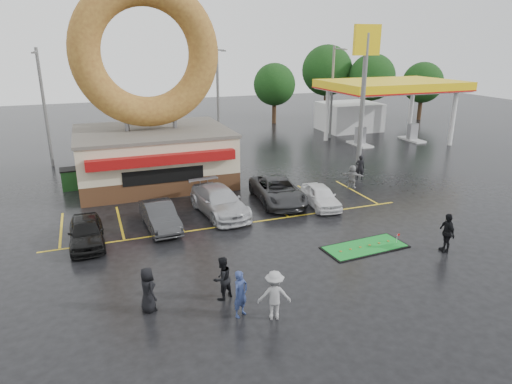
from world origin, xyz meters
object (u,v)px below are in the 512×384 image
object	(u,v)px
streetlight_left	(44,105)
person_blue	(241,294)
dumpster	(76,179)
streetlight_mid	(218,96)
donut_shop	(151,118)
car_white	(321,196)
person_cameraman	(447,233)
car_black	(86,232)
car_dgrey	(160,216)
streetlight_right	(333,90)
car_silver	(219,201)
car_grey	(278,190)
gas_station	(372,101)
putting_green	(365,247)
shell_sign	(365,70)

from	to	relation	value
streetlight_left	person_blue	xyz separation A→B (m)	(7.37, -24.73, -3.90)
dumpster	streetlight_mid	bearing A→B (deg)	29.42
donut_shop	car_white	bearing A→B (deg)	-45.42
car_white	person_cameraman	size ratio (longest dim) A/B	2.01
streetlight_mid	dumpster	xyz separation A→B (m)	(-12.21, -7.65, -4.13)
car_black	person_blue	xyz separation A→B (m)	(5.09, -8.31, 0.21)
streetlight_left	person_blue	distance (m)	26.10
car_dgrey	streetlight_mid	bearing A→B (deg)	60.08
car_black	person_blue	world-z (taller)	person_blue
streetlight_right	car_silver	bearing A→B (deg)	-134.76
streetlight_mid	streetlight_left	bearing A→B (deg)	-175.91
car_silver	streetlight_left	bearing A→B (deg)	116.12
streetlight_left	car_silver	distance (m)	17.91
donut_shop	car_dgrey	bearing A→B (deg)	-96.86
car_grey	person_cameraman	world-z (taller)	person_cameraman
gas_station	putting_green	world-z (taller)	gas_station
car_white	putting_green	distance (m)	5.94
streetlight_mid	car_dgrey	distance (m)	18.87
donut_shop	car_silver	xyz separation A→B (m)	(2.47, -7.72, -3.70)
gas_station	car_grey	xyz separation A→B (m)	(-16.62, -14.99, -2.95)
car_grey	putting_green	size ratio (longest dim) A/B	1.28
donut_shop	streetlight_mid	distance (m)	10.59
donut_shop	person_cameraman	bearing A→B (deg)	-55.41
car_silver	dumpster	xyz separation A→B (m)	(-7.69, 8.01, -0.12)
gas_station	putting_green	xyz separation A→B (m)	(-15.21, -22.46, -3.67)
donut_shop	streetlight_left	xyz separation A→B (m)	(-7.00, 6.95, 0.32)
person_blue	putting_green	xyz separation A→B (m)	(7.42, 3.29, -0.85)
car_silver	shell_sign	bearing A→B (deg)	19.77
person_blue	streetlight_left	bearing A→B (deg)	76.41
donut_shop	gas_station	xyz separation A→B (m)	(23.00, 7.97, -0.77)
donut_shop	car_dgrey	distance (m)	9.48
car_dgrey	shell_sign	bearing A→B (deg)	20.16
car_dgrey	dumpster	bearing A→B (deg)	111.00
car_black	putting_green	bearing A→B (deg)	-22.25
person_blue	person_cameraman	xyz separation A→B (m)	(10.74, 1.67, 0.06)
streetlight_right	putting_green	size ratio (longest dim) A/B	2.13
car_grey	gas_station	bearing A→B (deg)	47.16
streetlight_left	dumpster	world-z (taller)	streetlight_left
donut_shop	car_black	world-z (taller)	donut_shop
person_blue	person_cameraman	bearing A→B (deg)	-21.37
car_dgrey	person_cameraman	bearing A→B (deg)	-35.68
car_white	streetlight_left	bearing A→B (deg)	141.34
gas_station	person_cameraman	xyz separation A→B (m)	(-11.89, -24.09, -2.76)
person_blue	dumpster	distance (m)	18.92
car_black	dumpster	distance (m)	9.78
streetlight_mid	car_grey	distance (m)	15.51
shell_sign	streetlight_mid	bearing A→B (deg)	135.27
car_grey	donut_shop	bearing A→B (deg)	137.40
streetlight_left	car_black	bearing A→B (deg)	-82.09
streetlight_mid	shell_sign	bearing A→B (deg)	-44.73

